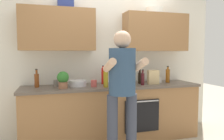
{
  "coord_description": "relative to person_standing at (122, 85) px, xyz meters",
  "views": [
    {
      "loc": [
        -0.98,
        -3.3,
        1.41
      ],
      "look_at": [
        -0.04,
        -0.1,
        1.15
      ],
      "focal_mm": 34.75,
      "sensor_mm": 36.0,
      "label": 1
    }
  ],
  "objects": [
    {
      "name": "ground_plane",
      "position": [
        0.09,
        0.72,
        -1.0
      ],
      "size": [
        12.0,
        12.0,
        0.0
      ],
      "primitive_type": "plane",
      "color": "#B2A893"
    },
    {
      "name": "person_standing",
      "position": [
        0.0,
        0.0,
        0.0
      ],
      "size": [
        0.49,
        0.45,
        1.69
      ],
      "color": "#383D4C",
      "rests_on": "ground"
    },
    {
      "name": "bottle_oil",
      "position": [
        -0.08,
        0.54,
        0.03
      ],
      "size": [
        0.07,
        0.07,
        0.32
      ],
      "color": "olive",
      "rests_on": "counter"
    },
    {
      "name": "cup_stoneware",
      "position": [
        -0.79,
        0.82,
        -0.05
      ],
      "size": [
        0.08,
        0.08,
        0.1
      ],
      "primitive_type": "cylinder",
      "color": "slate",
      "rests_on": "counter"
    },
    {
      "name": "bottle_vinegar",
      "position": [
        -1.07,
        0.81,
        0.01
      ],
      "size": [
        0.07,
        0.07,
        0.28
      ],
      "color": "brown",
      "rests_on": "counter"
    },
    {
      "name": "cup_ceramic",
      "position": [
        -0.24,
        0.61,
        -0.05
      ],
      "size": [
        0.09,
        0.09,
        0.1
      ],
      "primitive_type": "cylinder",
      "color": "#BF4C47",
      "rests_on": "counter"
    },
    {
      "name": "bottle_syrup",
      "position": [
        1.09,
        0.74,
        0.02
      ],
      "size": [
        0.07,
        0.07,
        0.29
      ],
      "color": "#8C4C14",
      "rests_on": "counter"
    },
    {
      "name": "bottle_soda",
      "position": [
        0.34,
        0.58,
        -0.01
      ],
      "size": [
        0.06,
        0.06,
        0.23
      ],
      "color": "#198C33",
      "rests_on": "counter"
    },
    {
      "name": "back_wall_unit",
      "position": [
        0.09,
        0.99,
        0.49
      ],
      "size": [
        4.0,
        0.38,
        2.5
      ],
      "color": "silver",
      "rests_on": "ground"
    },
    {
      "name": "counter",
      "position": [
        0.09,
        0.72,
        -0.55
      ],
      "size": [
        2.84,
        0.67,
        0.9
      ],
      "color": "olive",
      "rests_on": "ground"
    },
    {
      "name": "bottle_wine",
      "position": [
        0.55,
        0.58,
        0.0
      ],
      "size": [
        0.06,
        0.06,
        0.25
      ],
      "color": "#471419",
      "rests_on": "counter"
    },
    {
      "name": "mixing_bowl",
      "position": [
        -0.47,
        0.76,
        -0.06
      ],
      "size": [
        0.27,
        0.27,
        0.09
      ],
      "primitive_type": "cylinder",
      "color": "silver",
      "rests_on": "counter"
    },
    {
      "name": "bottle_soy",
      "position": [
        0.57,
        0.74,
        0.0
      ],
      "size": [
        0.06,
        0.06,
        0.27
      ],
      "color": "black",
      "rests_on": "counter"
    },
    {
      "name": "grocery_bag_bread",
      "position": [
        0.77,
        0.66,
        0.01
      ],
      "size": [
        0.21,
        0.19,
        0.23
      ],
      "primitive_type": "cube",
      "rotation": [
        0.0,
        0.0,
        -0.25
      ],
      "color": "tan",
      "rests_on": "counter"
    },
    {
      "name": "bottle_water",
      "position": [
        0.45,
        0.83,
        0.0
      ],
      "size": [
        0.07,
        0.07,
        0.26
      ],
      "color": "silver",
      "rests_on": "counter"
    },
    {
      "name": "bottle_hotsauce",
      "position": [
        -0.03,
        0.88,
        0.04
      ],
      "size": [
        0.06,
        0.06,
        0.31
      ],
      "color": "red",
      "rests_on": "counter"
    },
    {
      "name": "cup_coffee",
      "position": [
        0.96,
        0.78,
        -0.05
      ],
      "size": [
        0.08,
        0.08,
        0.09
      ],
      "primitive_type": "cylinder",
      "color": "white",
      "rests_on": "counter"
    },
    {
      "name": "potted_herb",
      "position": [
        -0.7,
        0.6,
        0.03
      ],
      "size": [
        0.17,
        0.17,
        0.25
      ],
      "color": "#9E6647",
      "rests_on": "counter"
    },
    {
      "name": "grocery_bag_produce",
      "position": [
        0.13,
        0.7,
        0.0
      ],
      "size": [
        0.2,
        0.16,
        0.21
      ],
      "primitive_type": "cube",
      "rotation": [
        0.0,
        0.0,
        0.11
      ],
      "color": "silver",
      "rests_on": "counter"
    }
  ]
}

